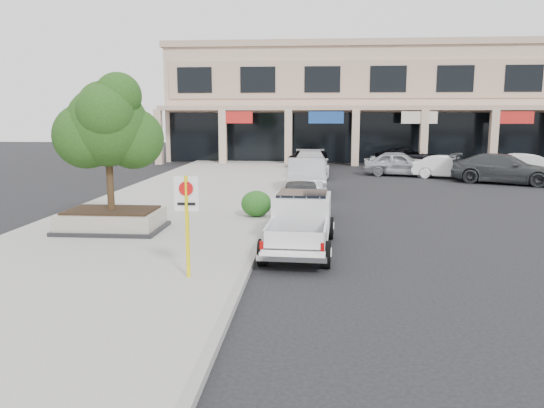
{
  "coord_description": "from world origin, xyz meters",
  "views": [
    {
      "loc": [
        0.06,
        -13.08,
        3.76
      ],
      "look_at": [
        -1.14,
        1.5,
        1.3
      ],
      "focal_mm": 35.0,
      "sensor_mm": 36.0,
      "label": 1
    }
  ],
  "objects_px": {
    "planter": "(112,220)",
    "pickup_truck": "(300,224)",
    "curb_car_a": "(301,199)",
    "lot_car_b": "(447,167)",
    "no_parking_sign": "(187,212)",
    "lot_car_c": "(504,169)",
    "curb_car_c": "(310,164)",
    "planter_tree": "(113,126)",
    "curb_car_d": "(308,158)",
    "lot_car_f": "(528,165)",
    "lot_car_e": "(399,161)",
    "lot_car_d": "(410,157)",
    "curb_car_b": "(306,176)",
    "lot_car_a": "(399,164)"
  },
  "relations": [
    {
      "from": "lot_car_d",
      "to": "lot_car_e",
      "type": "distance_m",
      "value": 3.67
    },
    {
      "from": "lot_car_f",
      "to": "lot_car_b",
      "type": "bearing_deg",
      "value": 96.29
    },
    {
      "from": "curb_car_d",
      "to": "lot_car_c",
      "type": "xyz_separation_m",
      "value": [
        11.01,
        -8.19,
        0.09
      ]
    },
    {
      "from": "curb_car_c",
      "to": "lot_car_f",
      "type": "height_order",
      "value": "curb_car_c"
    },
    {
      "from": "no_parking_sign",
      "to": "lot_car_a",
      "type": "height_order",
      "value": "no_parking_sign"
    },
    {
      "from": "lot_car_b",
      "to": "no_parking_sign",
      "type": "bearing_deg",
      "value": 168.8
    },
    {
      "from": "lot_car_c",
      "to": "lot_car_f",
      "type": "bearing_deg",
      "value": -11.14
    },
    {
      "from": "lot_car_d",
      "to": "lot_car_e",
      "type": "bearing_deg",
      "value": 144.42
    },
    {
      "from": "no_parking_sign",
      "to": "lot_car_c",
      "type": "xyz_separation_m",
      "value": [
        13.29,
        18.94,
        -0.81
      ]
    },
    {
      "from": "curb_car_b",
      "to": "lot_car_f",
      "type": "distance_m",
      "value": 16.02
    },
    {
      "from": "curb_car_a",
      "to": "curb_car_d",
      "type": "height_order",
      "value": "curb_car_d"
    },
    {
      "from": "pickup_truck",
      "to": "lot_car_b",
      "type": "xyz_separation_m",
      "value": [
        8.34,
        18.09,
        -0.1
      ]
    },
    {
      "from": "pickup_truck",
      "to": "curb_car_d",
      "type": "height_order",
      "value": "pickup_truck"
    },
    {
      "from": "pickup_truck",
      "to": "lot_car_b",
      "type": "relative_size",
      "value": 1.2
    },
    {
      "from": "lot_car_c",
      "to": "lot_car_b",
      "type": "bearing_deg",
      "value": 72.47
    },
    {
      "from": "planter",
      "to": "lot_car_c",
      "type": "bearing_deg",
      "value": 40.26
    },
    {
      "from": "lot_car_b",
      "to": "curb_car_a",
      "type": "bearing_deg",
      "value": 163.1
    },
    {
      "from": "curb_car_c",
      "to": "curb_car_d",
      "type": "relative_size",
      "value": 1.04
    },
    {
      "from": "curb_car_b",
      "to": "lot_car_e",
      "type": "height_order",
      "value": "curb_car_b"
    },
    {
      "from": "curb_car_d",
      "to": "lot_car_c",
      "type": "distance_m",
      "value": 13.72
    },
    {
      "from": "lot_car_b",
      "to": "lot_car_c",
      "type": "distance_m",
      "value": 3.44
    },
    {
      "from": "planter",
      "to": "curb_car_b",
      "type": "xyz_separation_m",
      "value": [
        5.95,
        9.69,
        0.36
      ]
    },
    {
      "from": "planter_tree",
      "to": "curb_car_d",
      "type": "relative_size",
      "value": 0.76
    },
    {
      "from": "curb_car_a",
      "to": "lot_car_f",
      "type": "relative_size",
      "value": 0.96
    },
    {
      "from": "curb_car_a",
      "to": "lot_car_d",
      "type": "relative_size",
      "value": 0.82
    },
    {
      "from": "curb_car_c",
      "to": "lot_car_a",
      "type": "bearing_deg",
      "value": 6.35
    },
    {
      "from": "curb_car_d",
      "to": "lot_car_c",
      "type": "relative_size",
      "value": 0.93
    },
    {
      "from": "planter",
      "to": "curb_car_d",
      "type": "bearing_deg",
      "value": 75.37
    },
    {
      "from": "curb_car_c",
      "to": "lot_car_d",
      "type": "distance_m",
      "value": 10.54
    },
    {
      "from": "planter",
      "to": "pickup_truck",
      "type": "distance_m",
      "value": 6.19
    },
    {
      "from": "no_parking_sign",
      "to": "curb_car_a",
      "type": "height_order",
      "value": "no_parking_sign"
    },
    {
      "from": "pickup_truck",
      "to": "curb_car_a",
      "type": "distance_m",
      "value": 4.89
    },
    {
      "from": "curb_car_c",
      "to": "planter_tree",
      "type": "bearing_deg",
      "value": -110.28
    },
    {
      "from": "curb_car_d",
      "to": "curb_car_a",
      "type": "bearing_deg",
      "value": -84.4
    },
    {
      "from": "no_parking_sign",
      "to": "lot_car_e",
      "type": "xyz_separation_m",
      "value": [
        8.56,
        25.72,
        -0.97
      ]
    },
    {
      "from": "curb_car_a",
      "to": "lot_car_f",
      "type": "distance_m",
      "value": 20.09
    },
    {
      "from": "pickup_truck",
      "to": "lot_car_c",
      "type": "bearing_deg",
      "value": 58.42
    },
    {
      "from": "curb_car_b",
      "to": "lot_car_f",
      "type": "xyz_separation_m",
      "value": [
        13.65,
        8.38,
        -0.14
      ]
    },
    {
      "from": "lot_car_b",
      "to": "lot_car_e",
      "type": "relative_size",
      "value": 1.04
    },
    {
      "from": "lot_car_a",
      "to": "lot_car_e",
      "type": "distance_m",
      "value": 3.44
    },
    {
      "from": "planter_tree",
      "to": "lot_car_c",
      "type": "height_order",
      "value": "planter_tree"
    },
    {
      "from": "planter",
      "to": "curb_car_c",
      "type": "relative_size",
      "value": 0.59
    },
    {
      "from": "curb_car_a",
      "to": "curb_car_d",
      "type": "relative_size",
      "value": 0.77
    },
    {
      "from": "planter",
      "to": "lot_car_d",
      "type": "height_order",
      "value": "lot_car_d"
    },
    {
      "from": "planter",
      "to": "curb_car_c",
      "type": "height_order",
      "value": "curb_car_c"
    },
    {
      "from": "curb_car_a",
      "to": "lot_car_c",
      "type": "bearing_deg",
      "value": 41.8
    },
    {
      "from": "lot_car_e",
      "to": "curb_car_a",
      "type": "bearing_deg",
      "value": 170.53
    },
    {
      "from": "pickup_truck",
      "to": "lot_car_e",
      "type": "bearing_deg",
      "value": 77.76
    },
    {
      "from": "curb_car_a",
      "to": "lot_car_e",
      "type": "relative_size",
      "value": 1.04
    },
    {
      "from": "curb_car_c",
      "to": "lot_car_f",
      "type": "bearing_deg",
      "value": 3.84
    }
  ]
}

